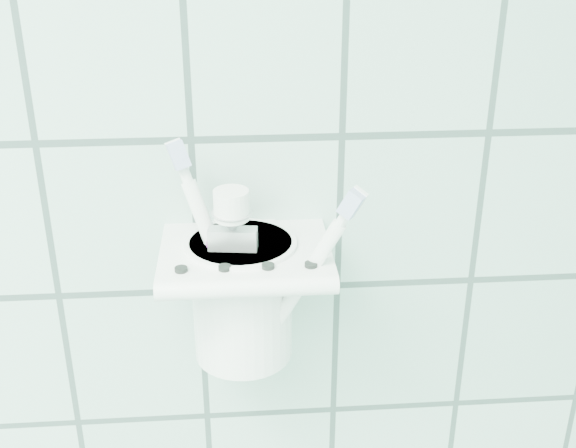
# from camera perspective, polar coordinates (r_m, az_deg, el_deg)

# --- Properties ---
(holder_bracket) EXTENTS (0.13, 0.11, 0.04)m
(holder_bracket) POSITION_cam_1_polar(r_m,az_deg,el_deg) (0.58, -3.37, -2.63)
(holder_bracket) COLOR white
(holder_bracket) RESTS_ON wall_back
(cup) EXTENTS (0.09, 0.09, 0.11)m
(cup) POSITION_cam_1_polar(r_m,az_deg,el_deg) (0.60, -3.64, -5.55)
(cup) COLOR white
(cup) RESTS_ON holder_bracket
(toothbrush_pink) EXTENTS (0.06, 0.04, 0.19)m
(toothbrush_pink) POSITION_cam_1_polar(r_m,az_deg,el_deg) (0.56, -2.77, -2.28)
(toothbrush_pink) COLOR white
(toothbrush_pink) RESTS_ON cup
(toothbrush_blue) EXTENTS (0.03, 0.08, 0.19)m
(toothbrush_blue) POSITION_cam_1_polar(r_m,az_deg,el_deg) (0.58, -5.53, -1.26)
(toothbrush_blue) COLOR white
(toothbrush_blue) RESTS_ON cup
(toothbrush_orange) EXTENTS (0.08, 0.05, 0.17)m
(toothbrush_orange) POSITION_cam_1_polar(r_m,az_deg,el_deg) (0.56, -2.64, -2.60)
(toothbrush_orange) COLOR white
(toothbrush_orange) RESTS_ON cup
(toothpaste_tube) EXTENTS (0.04, 0.04, 0.15)m
(toothpaste_tube) POSITION_cam_1_polar(r_m,az_deg,el_deg) (0.57, -4.27, -2.97)
(toothpaste_tube) COLOR silver
(toothpaste_tube) RESTS_ON cup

